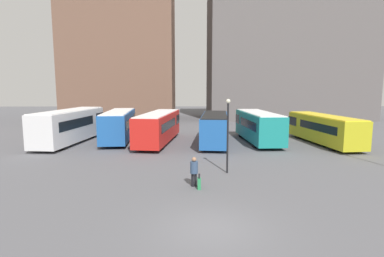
% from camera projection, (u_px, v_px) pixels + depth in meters
% --- Properties ---
extents(ground_plane, '(160.00, 160.00, 0.00)m').
position_uv_depth(ground_plane, '(211.00, 229.00, 11.62)').
color(ground_plane, '#56565B').
extents(building_block_left, '(18.03, 14.42, 27.07)m').
position_uv_depth(building_block_left, '(122.00, 42.00, 52.71)').
color(building_block_left, brown).
rests_on(building_block_left, ground_plane).
extents(building_block_right, '(27.64, 12.85, 22.17)m').
position_uv_depth(building_block_right, '(286.00, 56.00, 53.61)').
color(building_block_right, '#5B5656').
rests_on(building_block_right, ground_plane).
extents(bus_0, '(3.72, 11.03, 3.29)m').
position_uv_depth(bus_0, '(71.00, 125.00, 29.87)').
color(bus_0, silver).
rests_on(bus_0, ground_plane).
extents(bus_1, '(3.21, 10.11, 3.08)m').
position_uv_depth(bus_1, '(119.00, 124.00, 31.19)').
color(bus_1, '#1E56A3').
rests_on(bus_1, ground_plane).
extents(bus_2, '(3.89, 11.00, 3.01)m').
position_uv_depth(bus_2, '(159.00, 126.00, 29.93)').
color(bus_2, red).
rests_on(bus_2, ground_plane).
extents(bus_3, '(3.56, 9.94, 2.92)m').
position_uv_depth(bus_3, '(215.00, 127.00, 29.49)').
color(bus_3, '#1E56A3').
rests_on(bus_3, ground_plane).
extents(bus_4, '(2.98, 9.84, 3.04)m').
position_uv_depth(bus_4, '(258.00, 126.00, 30.37)').
color(bus_4, '#19847F').
rests_on(bus_4, ground_plane).
extents(bus_5, '(3.39, 10.61, 2.80)m').
position_uv_depth(bus_5, '(323.00, 128.00, 29.44)').
color(bus_5, gold).
rests_on(bus_5, ground_plane).
extents(traveler, '(0.44, 0.44, 1.66)m').
position_uv_depth(traveler, '(194.00, 169.00, 16.49)').
color(traveler, black).
rests_on(traveler, ground_plane).
extents(suitcase, '(0.18, 0.35, 0.90)m').
position_uv_depth(suitcase, '(199.00, 183.00, 16.14)').
color(suitcase, '#28844C').
rests_on(suitcase, ground_plane).
extents(lamp_post_1, '(0.28, 0.28, 4.75)m').
position_uv_depth(lamp_post_1, '(228.00, 129.00, 18.91)').
color(lamp_post_1, black).
rests_on(lamp_post_1, ground_plane).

